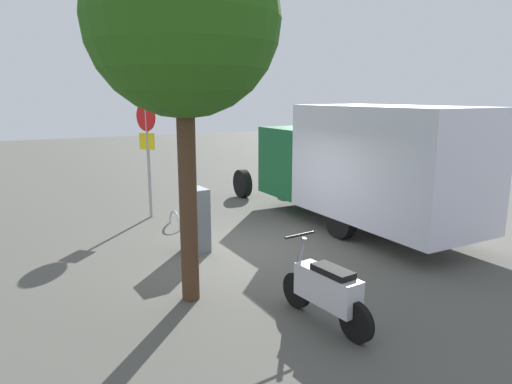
% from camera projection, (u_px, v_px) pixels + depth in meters
% --- Properties ---
extents(ground_plane, '(60.00, 60.00, 0.00)m').
position_uv_depth(ground_plane, '(247.00, 251.00, 9.74)').
color(ground_plane, '#4F4D47').
extents(box_truck_near, '(8.10, 2.25, 3.01)m').
position_uv_depth(box_truck_near, '(360.00, 162.00, 11.19)').
color(box_truck_near, black).
rests_on(box_truck_near, ground).
extents(motorcycle, '(1.81, 0.56, 1.20)m').
position_uv_depth(motorcycle, '(326.00, 290.00, 6.51)').
color(motorcycle, black).
rests_on(motorcycle, ground).
extents(stop_sign, '(0.71, 0.33, 3.08)m').
position_uv_depth(stop_sign, '(147.00, 141.00, 12.07)').
color(stop_sign, '#9E9EA3').
rests_on(stop_sign, ground).
extents(street_tree, '(2.85, 2.85, 5.73)m').
position_uv_depth(street_tree, '(182.00, 21.00, 6.57)').
color(street_tree, '#47301E').
rests_on(street_tree, ground).
extents(utility_cabinet, '(0.60, 0.46, 1.35)m').
position_uv_depth(utility_cabinet, '(196.00, 220.00, 9.62)').
color(utility_cabinet, slate).
rests_on(utility_cabinet, ground).
extents(bike_rack_hoop, '(0.85, 0.05, 0.85)m').
position_uv_depth(bike_rack_hoop, '(175.00, 227.00, 11.54)').
color(bike_rack_hoop, '#B7B7BC').
rests_on(bike_rack_hoop, ground).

